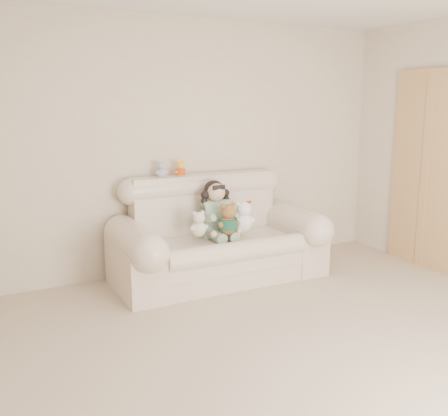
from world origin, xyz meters
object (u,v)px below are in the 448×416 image
Objects in this scene: sofa at (219,229)px; cream_teddy at (198,221)px; white_cat at (243,213)px; brown_teddy at (228,216)px; seated_child at (216,208)px.

sofa is 7.15× the size of cream_teddy.
cream_teddy is at bearing -159.12° from sofa.
cream_teddy is at bearing -166.23° from white_cat.
white_cat reaches higher than brown_teddy.
white_cat is at bearing -32.38° from sofa.
cream_teddy is at bearing 164.78° from brown_teddy.
cream_teddy is (-0.48, 0.02, -0.04)m from white_cat.
sofa is 0.21m from seated_child.
white_cat is 0.48m from cream_teddy.
seated_child is at bearing 55.60° from cream_teddy.
brown_teddy is at bearing 10.05° from cream_teddy.
seated_child is 0.34m from cream_teddy.
seated_child is 1.60× the size of brown_teddy.
sofa is at bearing 42.50° from cream_teddy.
sofa is 5.71× the size of white_cat.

